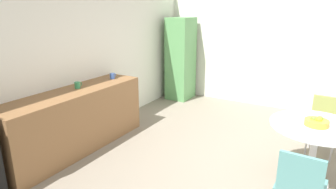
{
  "coord_description": "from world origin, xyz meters",
  "views": [
    {
      "loc": [
        -3.23,
        -0.53,
        2.03
      ],
      "look_at": [
        -0.12,
        1.3,
        0.95
      ],
      "focal_mm": 30.97,
      "sensor_mm": 36.0,
      "label": 1
    }
  ],
  "objects_px": {
    "mug_white": "(112,76)",
    "fruit_bowl": "(317,122)",
    "round_table": "(315,137)",
    "chair_teal": "(300,182)",
    "chair_olive": "(325,119)",
    "locker_cabinet": "(181,59)",
    "mug_green": "(78,85)"
  },
  "relations": [
    {
      "from": "fruit_bowl",
      "to": "mug_white",
      "type": "xyz_separation_m",
      "value": [
        0.09,
        3.08,
        0.15
      ]
    },
    {
      "from": "round_table",
      "to": "mug_white",
      "type": "xyz_separation_m",
      "value": [
        0.06,
        3.09,
        0.35
      ]
    },
    {
      "from": "locker_cabinet",
      "to": "round_table",
      "type": "xyz_separation_m",
      "value": [
        -2.27,
        -2.99,
        -0.32
      ]
    },
    {
      "from": "chair_teal",
      "to": "chair_olive",
      "type": "relative_size",
      "value": 1.0
    },
    {
      "from": "chair_olive",
      "to": "chair_teal",
      "type": "bearing_deg",
      "value": 177.23
    },
    {
      "from": "locker_cabinet",
      "to": "chair_olive",
      "type": "xyz_separation_m",
      "value": [
        -1.34,
        -3.04,
        -0.4
      ]
    },
    {
      "from": "fruit_bowl",
      "to": "mug_green",
      "type": "height_order",
      "value": "mug_green"
    },
    {
      "from": "locker_cabinet",
      "to": "chair_olive",
      "type": "relative_size",
      "value": 2.21
    },
    {
      "from": "locker_cabinet",
      "to": "chair_olive",
      "type": "distance_m",
      "value": 3.35
    },
    {
      "from": "round_table",
      "to": "mug_white",
      "type": "relative_size",
      "value": 8.0
    },
    {
      "from": "locker_cabinet",
      "to": "mug_green",
      "type": "height_order",
      "value": "locker_cabinet"
    },
    {
      "from": "chair_olive",
      "to": "round_table",
      "type": "bearing_deg",
      "value": 176.68
    },
    {
      "from": "locker_cabinet",
      "to": "mug_green",
      "type": "bearing_deg",
      "value": 177.09
    },
    {
      "from": "locker_cabinet",
      "to": "round_table",
      "type": "distance_m",
      "value": 3.77
    },
    {
      "from": "chair_teal",
      "to": "mug_green",
      "type": "bearing_deg",
      "value": 84.74
    },
    {
      "from": "mug_green",
      "to": "locker_cabinet",
      "type": "bearing_deg",
      "value": -2.91
    },
    {
      "from": "chair_teal",
      "to": "chair_olive",
      "type": "height_order",
      "value": "same"
    },
    {
      "from": "round_table",
      "to": "chair_teal",
      "type": "distance_m",
      "value": 0.94
    },
    {
      "from": "chair_olive",
      "to": "fruit_bowl",
      "type": "xyz_separation_m",
      "value": [
        -0.96,
        0.06,
        0.27
      ]
    },
    {
      "from": "mug_green",
      "to": "chair_olive",
      "type": "bearing_deg",
      "value": -63.67
    },
    {
      "from": "round_table",
      "to": "fruit_bowl",
      "type": "relative_size",
      "value": 3.96
    },
    {
      "from": "round_table",
      "to": "chair_olive",
      "type": "xyz_separation_m",
      "value": [
        0.93,
        -0.05,
        -0.08
      ]
    },
    {
      "from": "chair_olive",
      "to": "fruit_bowl",
      "type": "distance_m",
      "value": 1.0
    },
    {
      "from": "round_table",
      "to": "chair_teal",
      "type": "relative_size",
      "value": 1.24
    },
    {
      "from": "fruit_bowl",
      "to": "mug_white",
      "type": "distance_m",
      "value": 3.09
    },
    {
      "from": "chair_teal",
      "to": "chair_olive",
      "type": "distance_m",
      "value": 1.87
    },
    {
      "from": "chair_olive",
      "to": "mug_white",
      "type": "bearing_deg",
      "value": 105.45
    },
    {
      "from": "fruit_bowl",
      "to": "mug_green",
      "type": "xyz_separation_m",
      "value": [
        -0.62,
        3.13,
        0.15
      ]
    },
    {
      "from": "mug_white",
      "to": "fruit_bowl",
      "type": "bearing_deg",
      "value": -91.69
    },
    {
      "from": "round_table",
      "to": "mug_white",
      "type": "distance_m",
      "value": 3.11
    },
    {
      "from": "locker_cabinet",
      "to": "mug_white",
      "type": "distance_m",
      "value": 2.21
    },
    {
      "from": "chair_teal",
      "to": "mug_white",
      "type": "bearing_deg",
      "value": 71.94
    }
  ]
}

